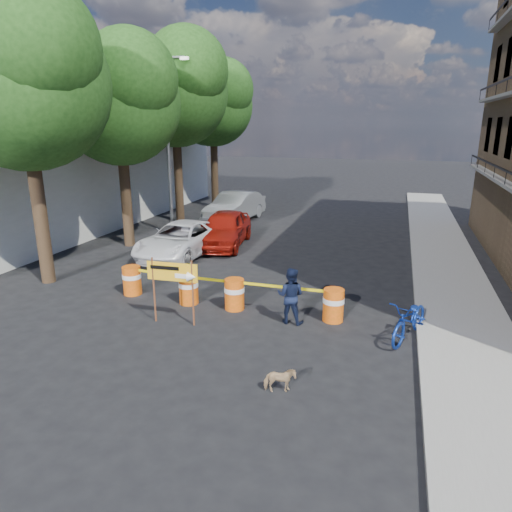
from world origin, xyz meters
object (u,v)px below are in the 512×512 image
Objects in this scene: detour_sign at (179,277)px; sedan_silver at (235,207)px; dog at (280,380)px; sedan_red at (224,229)px; barrel_far_left at (132,280)px; barrel_mid_right at (234,294)px; pedestrian at (290,296)px; barrel_mid_left at (189,288)px; bicycle at (412,302)px; suv_white at (181,239)px; barrel_far_right at (333,304)px.

detour_sign reaches higher than sedan_silver.
dog is 11.51m from sedan_red.
barrel_mid_right is at bearing -3.04° from barrel_far_left.
barrel_mid_right is at bearing -11.52° from pedestrian.
barrel_mid_left reaches higher than dog.
bicycle reaches higher than barrel_mid_right.
suv_white is (-0.48, 4.44, 0.19)m from barrel_far_left.
barrel_far_right is (6.29, -0.16, 0.00)m from barrel_far_left.
barrel_far_right is 2.10m from bicycle.
bicycle reaches higher than detour_sign.
barrel_mid_left is 11.87m from sedan_silver.
barrel_mid_left is 1.69m from detour_sign.
barrel_far_left and barrel_far_right have the same top height.
sedan_silver reaches higher than dog.
barrel_far_left is 6.29m from barrel_far_right.
barrel_far_left is at bearing 37.01° from dog.
pedestrian is (2.76, 0.97, -0.55)m from detour_sign.
barrel_far_left is 4.46m from suv_white.
sedan_silver is at bearing 121.02° from barrel_far_right.
barrel_mid_right is at bearing -179.53° from barrel_far_right.
barrel_mid_right is at bearing -45.51° from suv_white.
sedan_red is at bearing 64.08° from suv_white.
barrel_mid_right is 6.07m from suv_white.
sedan_red is (-7.60, 7.10, -0.24)m from bicycle.
bicycle is 15.02m from sedan_silver.
barrel_mid_right is at bearing -0.24° from barrel_mid_left.
pedestrian is at bearing -6.73° from barrel_far_left.
barrel_far_right is 0.45× the size of bicycle.
sedan_silver is at bearing 103.02° from barrel_mid_left.
bicycle reaches higher than suv_white.
bicycle is at bearing -179.66° from pedestrian.
barrel_far_left reaches higher than dog.
dog is at bearing -58.47° from barrel_mid_right.
barrel_mid_right reaches higher than dog.
sedan_silver reaches higher than suv_white.
barrel_mid_right is 4.84m from bicycle.
suv_white is at bearing 145.82° from barrel_far_right.
bicycle is at bearing -50.10° from sedan_red.
sedan_red is at bearing -54.56° from pedestrian.
barrel_mid_left is at bearing -70.46° from sedan_silver.
detour_sign reaches higher than barrel_mid_right.
barrel_far_right is 3.81m from dog.
barrel_far_right is 1.22m from pedestrian.
detour_sign is (-3.85, -1.42, 0.85)m from barrel_far_right.
barrel_far_left is at bearing -163.51° from bicycle.
bicycle is at bearing -26.56° from suv_white.
bicycle is at bearing -15.99° from barrel_far_right.
dog is (2.29, -3.74, -0.20)m from barrel_mid_right.
barrel_far_right is at bearing -174.50° from bicycle.
sedan_red reaches higher than barrel_far_right.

